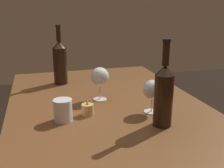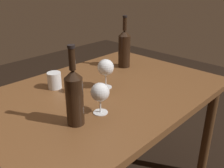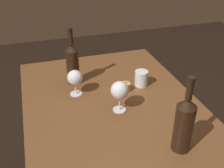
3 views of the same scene
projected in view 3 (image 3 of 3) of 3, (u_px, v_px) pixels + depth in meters
dining_table at (114, 121)px, 1.45m from camera, size 1.30×0.90×0.74m
wine_glass_left at (120, 91)px, 1.33m from camera, size 0.09×0.09×0.16m
wine_glass_right at (75, 78)px, 1.47m from camera, size 0.08×0.08×0.15m
wine_bottle at (73, 63)px, 1.56m from camera, size 0.07×0.07×0.34m
wine_bottle_second at (184, 123)px, 1.09m from camera, size 0.08×0.08×0.34m
water_tumbler at (141, 79)px, 1.58m from camera, size 0.08×0.08×0.09m
votive_candle at (126, 87)px, 1.54m from camera, size 0.05×0.05×0.07m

